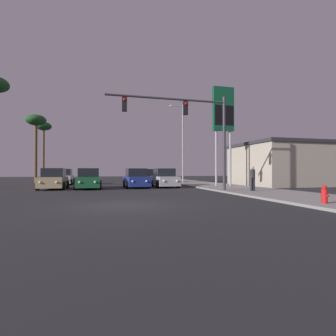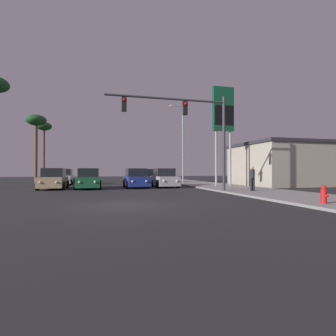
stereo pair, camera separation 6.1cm
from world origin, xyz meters
name	(u,v)px [view 2 (the right image)]	position (x,y,z in m)	size (l,w,h in m)	color
ground_plane	(123,205)	(0.00, 0.00, 0.00)	(120.00, 120.00, 0.00)	#28282B
sidewalk_right	(222,187)	(9.50, 10.00, 0.06)	(5.00, 60.00, 0.12)	gray
building_gas_station	(289,164)	(18.00, 11.89, 2.16)	(10.30, 8.30, 4.30)	#B2A893
car_blue	(136,179)	(2.05, 11.69, 0.76)	(2.04, 4.34, 1.68)	navy
car_white	(63,178)	(-4.81, 18.36, 0.76)	(2.04, 4.32, 1.68)	silver
car_green	(89,179)	(-1.92, 11.19, 0.76)	(2.04, 4.31, 1.68)	#195933
car_tan	(54,180)	(-4.65, 11.48, 0.76)	(2.04, 4.31, 1.68)	tan
car_black	(152,177)	(4.84, 18.58, 0.76)	(2.04, 4.33, 1.68)	black
car_silver	(164,179)	(4.61, 11.69, 0.76)	(2.04, 4.31, 1.68)	#B7B7BC
traffic_light_mast	(191,122)	(4.96, 5.36, 4.77)	(8.19, 0.36, 6.50)	#38383D
street_lamp	(182,139)	(8.12, 17.64, 5.12)	(1.74, 0.24, 9.00)	#99999E
gas_station_sign	(223,114)	(9.86, 10.56, 6.62)	(2.00, 0.42, 9.00)	#99999E
fire_hydrant	(324,195)	(8.00, -2.39, 0.49)	(0.24, 0.34, 0.76)	red
pedestrian_on_sidewalk	(252,177)	(8.98, 4.44, 1.03)	(0.34, 0.32, 1.67)	#23232D
palm_tree_far	(44,130)	(-9.83, 34.00, 8.05)	(2.40, 2.40, 9.26)	brown
palm_tree_mid	(36,124)	(-8.75, 24.00, 7.30)	(2.40, 2.40, 8.41)	brown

